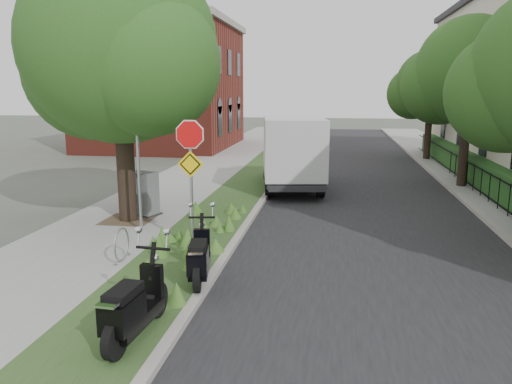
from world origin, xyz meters
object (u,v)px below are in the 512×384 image
scooter_near (131,314)px  scooter_far (199,262)px  sign_assembly (190,157)px  box_truck (292,150)px  utility_cabinet (142,194)px

scooter_near → scooter_far: (0.38, 2.47, -0.03)m
sign_assembly → scooter_far: sign_assembly is taller
sign_assembly → box_truck: 8.39m
scooter_far → box_truck: size_ratio=0.33×
scooter_near → utility_cabinet: (-2.81, 7.59, 0.17)m
scooter_near → scooter_far: 2.50m
scooter_near → utility_cabinet: 8.09m
box_truck → scooter_near: bearing=-95.8°
scooter_near → utility_cabinet: size_ratio=1.52×
scooter_near → box_truck: bearing=84.2°
sign_assembly → box_truck: (1.70, 8.19, -0.74)m
box_truck → utility_cabinet: 6.74m
scooter_near → utility_cabinet: utility_cabinet is taller
scooter_far → utility_cabinet: (-3.19, 5.12, 0.20)m
scooter_far → utility_cabinet: size_ratio=1.40×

